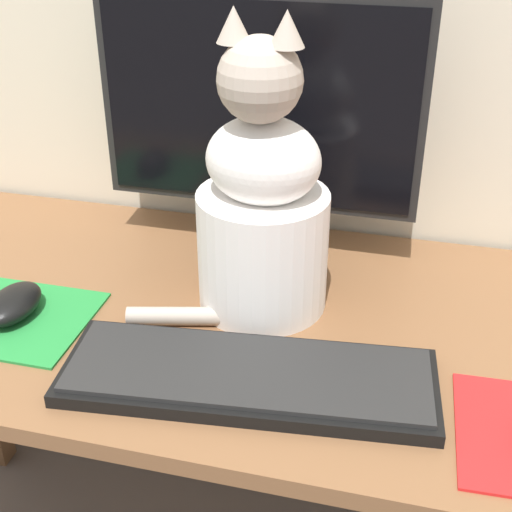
{
  "coord_description": "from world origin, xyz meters",
  "views": [
    {
      "loc": [
        0.27,
        -0.82,
        1.29
      ],
      "look_at": [
        0.08,
        -0.06,
        0.83
      ],
      "focal_mm": 50.0,
      "sensor_mm": 36.0,
      "label": 1
    }
  ],
  "objects": [
    {
      "name": "computer_mouse_left",
      "position": [
        -0.27,
        -0.09,
        0.73
      ],
      "size": [
        0.07,
        0.11,
        0.04
      ],
      "color": "black",
      "rests_on": "mousepad_left"
    },
    {
      "name": "cat",
      "position": [
        0.06,
        0.03,
        0.86
      ],
      "size": [
        0.28,
        0.22,
        0.42
      ],
      "rotation": [
        0.0,
        0.0,
        -0.11
      ],
      "color": "white",
      "rests_on": "desk"
    },
    {
      "name": "mousepad_left",
      "position": [
        -0.27,
        -0.09,
        0.71
      ],
      "size": [
        0.21,
        0.19,
        0.0
      ],
      "rotation": [
        0.0,
        0.0,
        0.0
      ],
      "color": "#238438",
      "rests_on": "desk"
    },
    {
      "name": "desk",
      "position": [
        0.0,
        0.0,
        0.6
      ],
      "size": [
        1.36,
        0.58,
        0.7
      ],
      "color": "brown",
      "rests_on": "ground_plane"
    },
    {
      "name": "keyboard",
      "position": [
        0.09,
        -0.15,
        0.72
      ],
      "size": [
        0.48,
        0.21,
        0.02
      ],
      "rotation": [
        0.0,
        0.0,
        0.1
      ],
      "color": "black",
      "rests_on": "desk"
    },
    {
      "name": "monitor",
      "position": [
        0.02,
        0.2,
        0.93
      ],
      "size": [
        0.5,
        0.17,
        0.41
      ],
      "color": "black",
      "rests_on": "desk"
    }
  ]
}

